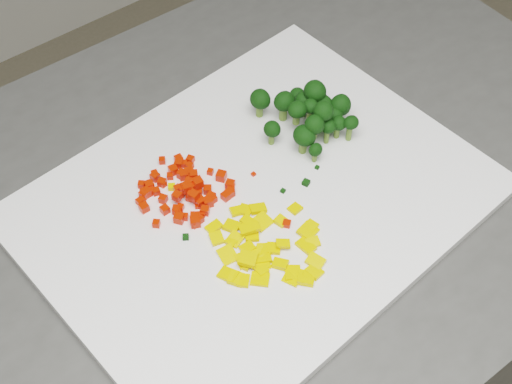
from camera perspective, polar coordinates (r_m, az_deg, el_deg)
counter_block at (r=1.20m, az=-0.04°, el=-12.89°), size 0.93×0.66×0.90m
cutting_board at (r=0.79m, az=-0.00°, el=-0.73°), size 0.50×0.41×0.01m
carrot_pile at (r=0.78m, az=-5.77°, el=0.65°), size 0.11×0.11×0.03m
pepper_pile at (r=0.74m, az=0.64°, el=-3.99°), size 0.12×0.12×0.02m
broccoli_pile at (r=0.83m, az=3.99°, el=6.41°), size 0.13×0.13×0.06m
carrot_cube_0 at (r=0.80m, az=-7.53°, el=0.76°), size 0.01×0.01×0.01m
carrot_cube_1 at (r=0.78m, az=-6.06°, el=-1.24°), size 0.01×0.01×0.01m
carrot_cube_2 at (r=0.80m, az=-9.15°, el=0.60°), size 0.01×0.01×0.01m
carrot_cube_3 at (r=0.76m, az=-6.17°, el=-2.09°), size 0.01×0.01×0.01m
carrot_cube_4 at (r=0.80m, az=-5.34°, el=1.58°), size 0.01×0.01×0.01m
carrot_cube_5 at (r=0.78m, az=-8.94°, el=-1.23°), size 0.01×0.01×0.01m
carrot_cube_6 at (r=0.78m, az=-4.51°, el=-0.77°), size 0.01×0.01×0.01m
carrot_cube_7 at (r=0.79m, az=-5.12°, el=0.89°), size 0.01×0.01×0.01m
carrot_cube_8 at (r=0.79m, az=-3.89°, el=0.18°), size 0.01×0.01×0.01m
carrot_cube_9 at (r=0.78m, az=-5.32°, el=-0.44°), size 0.01×0.01×0.01m
carrot_cube_10 at (r=0.76m, az=-4.89°, el=-2.06°), size 0.01×0.01×0.01m
carrot_cube_11 at (r=0.81m, az=-6.19°, el=2.28°), size 0.01×0.01×0.01m
carrot_cube_12 at (r=0.78m, az=-6.32°, el=0.28°), size 0.01×0.01×0.01m
carrot_cube_13 at (r=0.78m, az=-4.68°, el=0.75°), size 0.01×0.01×0.01m
carrot_cube_14 at (r=0.77m, az=-3.86°, el=-0.80°), size 0.01×0.01×0.01m
carrot_cube_15 at (r=0.80m, az=-8.08°, el=1.23°), size 0.01×0.01×0.01m
carrot_cube_16 at (r=0.79m, az=-5.00°, el=1.36°), size 0.01×0.01×0.01m
carrot_cube_17 at (r=0.80m, az=-5.82°, el=1.38°), size 0.01×0.01×0.01m
carrot_cube_18 at (r=0.79m, az=-5.30°, el=-0.02°), size 0.01×0.01×0.01m
carrot_cube_19 at (r=0.77m, az=-5.71°, el=-1.99°), size 0.01×0.01×0.01m
carrot_cube_20 at (r=0.79m, az=-8.32°, el=0.09°), size 0.01×0.01×0.01m
carrot_cube_21 at (r=0.78m, az=-5.57°, el=0.35°), size 0.01×0.01×0.01m
carrot_cube_22 at (r=0.76m, az=-4.56°, el=-2.18°), size 0.01×0.01×0.01m
carrot_cube_23 at (r=0.80m, az=-3.68°, el=1.63°), size 0.01×0.01×0.01m
carrot_cube_24 at (r=0.80m, az=-7.44°, el=0.64°), size 0.01×0.01×0.01m
carrot_cube_25 at (r=0.80m, az=-2.80°, el=1.29°), size 0.01×0.01×0.01m
carrot_cube_26 at (r=0.80m, az=-6.90°, el=1.27°), size 0.01×0.01×0.01m
carrot_cube_27 at (r=0.77m, az=-7.30°, el=-1.41°), size 0.01×0.01×0.01m
carrot_cube_28 at (r=0.78m, az=-5.39°, el=0.76°), size 0.01×0.01×0.01m
carrot_cube_29 at (r=0.76m, az=-4.88°, el=-2.39°), size 0.01×0.01×0.01m
carrot_cube_30 at (r=0.79m, az=-2.09°, el=0.60°), size 0.01×0.01×0.01m
carrot_cube_31 at (r=0.82m, az=-5.27°, el=2.60°), size 0.01×0.01×0.01m
carrot_cube_32 at (r=0.77m, az=-4.30°, el=-1.72°), size 0.01×0.01×0.01m
carrot_cube_33 at (r=0.79m, az=-4.57°, el=-0.01°), size 0.01×0.01×0.01m
carrot_cube_34 at (r=0.77m, az=-6.37°, el=-1.43°), size 0.01×0.01×0.01m
carrot_cube_35 at (r=0.78m, az=-4.95°, el=0.52°), size 0.01×0.01×0.01m
carrot_cube_36 at (r=0.79m, az=-4.91°, el=0.57°), size 0.01×0.01×0.01m
carrot_cube_37 at (r=0.79m, az=-8.92°, el=-0.17°), size 0.01×0.01×0.01m
carrot_cube_38 at (r=0.78m, az=-5.46°, el=0.32°), size 0.01×0.01×0.01m
carrot_cube_39 at (r=0.79m, az=-6.06°, el=0.11°), size 0.01×0.01×0.01m
carrot_cube_40 at (r=0.77m, az=-5.18°, el=-0.12°), size 0.01×0.01×0.01m
carrot_cube_41 at (r=0.80m, az=-8.52°, el=0.54°), size 0.01×0.01×0.01m
carrot_cube_42 at (r=0.81m, az=-5.32°, el=2.08°), size 0.01×0.01×0.01m
carrot_cube_43 at (r=0.78m, az=-2.42°, el=-0.33°), size 0.01×0.01×0.01m
carrot_cube_44 at (r=0.79m, az=-9.13°, el=-0.68°), size 0.01×0.01×0.01m
carrot_cube_45 at (r=0.78m, az=-2.11°, el=-0.08°), size 0.01×0.01×0.01m
carrot_cube_46 at (r=0.78m, az=-7.44°, el=-0.56°), size 0.01×0.01×0.01m
carrot_cube_47 at (r=0.77m, az=-7.98°, el=-2.52°), size 0.01×0.01×0.01m
carrot_cube_48 at (r=0.78m, az=-5.32°, el=-0.08°), size 0.01×0.01×0.01m
carrot_cube_49 at (r=0.82m, az=-7.52°, el=2.52°), size 0.01×0.01×0.01m
carrot_cube_50 at (r=0.77m, az=-4.10°, el=-1.50°), size 0.01×0.01×0.01m
carrot_cube_51 at (r=0.81m, az=-5.74°, el=2.26°), size 0.01×0.01×0.01m
carrot_cube_52 at (r=0.79m, az=-2.00°, el=0.25°), size 0.01×0.01×0.01m
carrot_cube_53 at (r=0.78m, az=-5.85°, el=0.28°), size 0.01×0.01×0.01m
carrot_cube_54 at (r=0.77m, az=-6.33°, el=-0.33°), size 0.01×0.01×0.01m
carrot_cube_55 at (r=0.79m, az=-5.18°, el=0.11°), size 0.01×0.01×0.01m
carrot_cube_56 at (r=0.78m, az=-3.48°, el=-0.55°), size 0.01×0.01×0.01m
carrot_cube_57 at (r=0.79m, az=-8.80°, el=-0.05°), size 0.01×0.01×0.01m
carrot_cube_58 at (r=0.80m, az=-5.94°, el=1.41°), size 0.01×0.01×0.01m
carrot_cube_59 at (r=0.78m, az=-3.62°, el=-0.36°), size 0.01×0.01×0.01m
carrot_cube_60 at (r=0.77m, az=-6.29°, el=-1.62°), size 0.01×0.01×0.01m
carrot_cube_61 at (r=0.79m, az=-7.98°, el=0.05°), size 0.01×0.01×0.01m
carrot_cube_62 at (r=0.76m, az=-4.90°, el=-2.54°), size 0.01×0.01×0.01m
carrot_cube_63 at (r=0.81m, az=-8.10°, el=1.46°), size 0.01×0.01×0.01m
carrot_cube_64 at (r=0.82m, az=-6.21°, el=2.63°), size 0.01×0.01×0.01m
carrot_cube_65 at (r=0.79m, az=-9.27°, el=-0.76°), size 0.01×0.01×0.01m
carrot_cube_66 at (r=0.77m, az=-5.01°, el=-0.30°), size 0.01×0.01×0.01m
carrot_cube_67 at (r=0.81m, az=-6.64°, el=1.76°), size 0.01×0.01×0.01m
pepper_chunk_0 at (r=0.75m, az=4.01°, el=-4.34°), size 0.01×0.02×0.01m
pepper_chunk_1 at (r=0.74m, az=2.17°, el=-4.14°), size 0.02×0.02×0.01m
pepper_chunk_2 at (r=0.73m, az=0.55°, el=-5.75°), size 0.01×0.02×0.00m
pepper_chunk_3 at (r=0.76m, az=2.01°, el=-2.33°), size 0.01×0.02×0.01m
pepper_chunk_4 at (r=0.74m, az=-2.28°, el=-5.06°), size 0.02×0.02×0.01m
pepper_chunk_5 at (r=0.75m, az=-3.17°, el=-3.73°), size 0.02×0.02×0.01m
pepper_chunk_6 at (r=0.74m, az=0.47°, el=-5.15°), size 0.02×0.03×0.01m
pepper_chunk_7 at (r=0.77m, az=0.16°, el=-1.33°), size 0.02×0.02×0.01m
pepper_chunk_8 at (r=0.74m, az=0.15°, el=-4.82°), size 0.02×0.01×0.01m
pepper_chunk_9 at (r=0.74m, az=1.41°, el=-4.52°), size 0.02×0.02×0.01m
pepper_chunk_10 at (r=0.76m, az=-0.82°, el=-2.89°), size 0.01×0.01×0.01m
pepper_chunk_11 at (r=0.77m, az=-1.47°, el=-1.51°), size 0.02×0.02×0.01m
pepper_chunk_12 at (r=0.76m, az=-3.39°, el=-2.81°), size 0.02×0.01×0.01m
pepper_chunk_13 at (r=0.74m, az=0.50°, el=-4.81°), size 0.02×0.02×0.01m
pepper_chunk_14 at (r=0.72m, az=4.01°, el=-6.89°), size 0.02×0.02×0.01m
pepper_chunk_15 at (r=0.73m, az=1.95°, el=-5.77°), size 0.02×0.02×0.01m
pepper_chunk_16 at (r=0.74m, az=-0.68°, el=-4.52°), size 0.02×0.01×0.01m
pepper_chunk_17 at (r=0.72m, az=0.33°, el=-6.98°), size 0.02×0.02×0.00m
pepper_chunk_18 at (r=0.76m, az=-0.56°, el=-2.44°), size 0.01×0.02×0.01m
pepper_chunk_19 at (r=0.75m, az=-1.79°, el=-3.83°), size 0.02×0.02×0.01m
pepper_chunk_20 at (r=0.75m, az=-1.70°, el=-3.81°), size 0.02×0.02×0.01m
pepper_chunk_21 at (r=0.77m, az=3.14°, el=-1.33°), size 0.01×0.01×0.01m
pepper_chunk_22 at (r=0.76m, az=0.48°, el=-2.40°), size 0.02×0.02×0.01m
pepper_chunk_23 at (r=0.76m, az=4.44°, el=-2.72°), size 0.02×0.02×0.00m
pepper_chunk_24 at (r=0.73m, az=4.69°, el=-6.36°), size 0.02×0.02×0.01m
pepper_chunk_25 at (r=0.73m, az=4.79°, el=-5.55°), size 0.02×0.02×0.01m
pepper_chunk_26 at (r=0.75m, az=4.57°, el=-4.04°), size 0.02×0.02×0.01m
pepper_chunk_27 at (r=0.75m, az=-0.50°, el=-2.94°), size 0.02×0.02×0.01m
pepper_chunk_28 at (r=0.73m, az=-0.68°, el=-5.35°), size 0.03×0.03×0.01m
pepper_chunk_29 at (r=0.73m, az=0.42°, el=-5.86°), size 0.02×0.02×0.01m
pepper_chunk_30 at (r=0.73m, az=-2.24°, el=-6.62°), size 0.02×0.02×0.01m
pepper_chunk_31 at (r=0.73m, az=-0.87°, el=-5.45°), size 0.02×0.02×0.01m
pepper_chunk_32 at (r=0.75m, az=-0.32°, el=-3.42°), size 0.02×0.02×0.01m
pepper_chunk_33 at (r=0.73m, az=2.96°, el=-6.48°), size 0.02×0.02×0.01m
pepper_chunk_34 at (r=0.72m, az=2.94°, el=-6.80°), size 0.02×0.02×0.01m
pepper_chunk_35 at (r=0.72m, az=-1.02°, el=-7.09°), size 0.02×0.02×0.01m
pepper_chunk_36 at (r=0.73m, az=0.39°, el=-6.21°), size 0.01×0.01×0.01m
pepper_chunk_37 at (r=0.77m, az=-0.85°, el=-1.44°), size 0.02×0.02×0.01m
pepper_chunk_38 at (r=0.76m, az=4.18°, el=-3.13°), size 0.02×0.02×0.01m
pepper_chunk_39 at (r=0.76m, az=-1.95°, el=-2.74°), size 0.02×0.02×0.01m
pepper_chunk_40 at (r=0.72m, az=-1.57°, el=-6.93°), size 0.02×0.02×0.01m
broccoli_floret_0 at (r=0.83m, az=5.70°, el=4.77°), size 0.02×0.02×0.03m
broccoli_floret_1 at (r=0.86m, az=4.89°, el=7.06°), size 0.03×0.03×0.03m
broccoli_floret_2 at (r=0.86m, az=3.77°, el=6.93°), size 0.03×0.03×0.03m
broccoli_floret_3 at (r=0.85m, az=6.65°, el=6.46°), size 0.04×0.04×0.04m
broccoli_floret_4 at (r=0.85m, az=4.64°, el=7.63°), size 0.04×0.04×0.04m
broccoli_floret_5 at (r=0.86m, az=4.56°, el=7.23°), size 0.03×0.03×0.03m
broccoli_floret_6 at (r=0.84m, az=4.32°, el=6.45°), size 0.02×0.02×0.03m
broccoli_floret_7 at (r=0.82m, az=1.25°, el=4.67°), size 0.03×0.03×0.03m
broccoli_floret_8 at (r=0.84m, az=4.96°, el=5.82°), size 0.03×0.03×0.03m
broccoli_floret_9 at (r=0.85m, az=0.28°, el=7.02°), size 0.03×0.03×0.04m
broccoli_floret_10 at (r=0.85m, az=5.32°, el=6.58°), size 0.03×0.03×0.04m
broccoli_floret_11 at (r=0.82m, az=5.30°, el=5.96°), size 0.03×0.03×0.04m
broccoli_floret_12 at (r=0.87m, az=3.29°, el=7.49°), size 0.02×0.02×0.03m
broccoli_floret_13 at (r=0.85m, az=2.20°, el=6.80°), size 0.04×0.04×0.04m
broccoli_floret_14 at (r=0.84m, az=6.52°, el=5.11°), size 0.02×0.02×0.03m
broccoli_floret_15 at (r=0.81m, az=4.62°, el=5.07°), size 0.03×0.03×0.03m
broccoli_floret_16 at (r=0.84m, az=6.13°, el=5.84°), size 0.03×0.03×0.03m
broccoli_floret_17 at (r=0.82m, az=3.26°, el=6.28°), size 0.03×0.03×0.03m
broccoli_floret_18 at (r=0.81m, az=4.73°, el=3.09°), size 0.02×0.02×0.02m
broccoli_floret_19 at (r=0.81m, az=3.79°, el=4.13°), size 0.04×0.04×0.04m
broccoli_floret_20 at (r=0.84m, az=5.34°, el=5.71°), size 0.03×0.03×0.03m
broccoli_floret_21 at (r=0.83m, az=7.51°, el=5.03°), size 0.03×0.03×0.03m
stray_bit_0 at (r=0.79m, az=-6.76°, el=0.40°), size 0.01×0.01×0.01m
stray_bit_1 at (r=0.75m, az=-5.65°, el=-3.60°), size 0.01×0.01×0.00m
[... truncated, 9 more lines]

